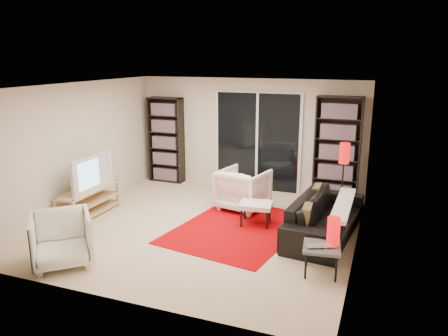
{
  "coord_description": "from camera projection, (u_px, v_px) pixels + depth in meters",
  "views": [
    {
      "loc": [
        2.81,
        -6.44,
        2.86
      ],
      "look_at": [
        0.25,
        0.3,
        1.0
      ],
      "focal_mm": 35.0,
      "sensor_mm": 36.0,
      "label": 1
    }
  ],
  "objects": [
    {
      "name": "floor",
      "position": [
        204.0,
        227.0,
        7.51
      ],
      "size": [
        5.0,
        5.0,
        0.0
      ],
      "primitive_type": "plane",
      "color": "beige",
      "rests_on": "ground"
    },
    {
      "name": "wall_back",
      "position": [
        249.0,
        134.0,
        9.47
      ],
      "size": [
        5.0,
        0.02,
        2.4
      ],
      "primitive_type": "cube",
      "color": "beige",
      "rests_on": "ground"
    },
    {
      "name": "wall_front",
      "position": [
        116.0,
        207.0,
        4.95
      ],
      "size": [
        5.0,
        0.02,
        2.4
      ],
      "primitive_type": "cube",
      "color": "beige",
      "rests_on": "ground"
    },
    {
      "name": "wall_left",
      "position": [
        79.0,
        148.0,
        8.07
      ],
      "size": [
        0.02,
        5.0,
        2.4
      ],
      "primitive_type": "cube",
      "color": "beige",
      "rests_on": "ground"
    },
    {
      "name": "wall_right",
      "position": [
        361.0,
        173.0,
        6.35
      ],
      "size": [
        0.02,
        5.0,
        2.4
      ],
      "primitive_type": "cube",
      "color": "beige",
      "rests_on": "ground"
    },
    {
      "name": "ceiling",
      "position": [
        203.0,
        86.0,
        6.91
      ],
      "size": [
        5.0,
        5.0,
        0.02
      ],
      "primitive_type": "cube",
      "color": "white",
      "rests_on": "wall_back"
    },
    {
      "name": "sliding_door",
      "position": [
        257.0,
        142.0,
        9.41
      ],
      "size": [
        1.92,
        0.08,
        2.16
      ],
      "color": "white",
      "rests_on": "ground"
    },
    {
      "name": "bookshelf_left",
      "position": [
        166.0,
        140.0,
        10.05
      ],
      "size": [
        0.8,
        0.3,
        1.95
      ],
      "color": "black",
      "rests_on": "ground"
    },
    {
      "name": "bookshelf_right",
      "position": [
        337.0,
        149.0,
        8.71
      ],
      "size": [
        0.9,
        0.3,
        2.1
      ],
      "color": "black",
      "rests_on": "ground"
    },
    {
      "name": "tv_stand",
      "position": [
        89.0,
        201.0,
        8.03
      ],
      "size": [
        0.44,
        1.37,
        0.5
      ],
      "color": "tan",
      "rests_on": "floor"
    },
    {
      "name": "tv",
      "position": [
        87.0,
        172.0,
        7.88
      ],
      "size": [
        0.16,
        1.1,
        0.63
      ],
      "primitive_type": "imported",
      "rotation": [
        0.0,
        0.0,
        1.56
      ],
      "color": "black",
      "rests_on": "tv_stand"
    },
    {
      "name": "rug",
      "position": [
        238.0,
        228.0,
        7.44
      ],
      "size": [
        2.24,
        2.78,
        0.01
      ],
      "primitive_type": "cube",
      "rotation": [
        0.0,
        0.0,
        -0.16
      ],
      "color": "#B20005",
      "rests_on": "floor"
    },
    {
      "name": "sofa",
      "position": [
        325.0,
        216.0,
        7.11
      ],
      "size": [
        1.09,
        2.29,
        0.65
      ],
      "primitive_type": "imported",
      "rotation": [
        0.0,
        0.0,
        1.47
      ],
      "color": "black",
      "rests_on": "floor"
    },
    {
      "name": "armchair_back",
      "position": [
        243.0,
        189.0,
        8.32
      ],
      "size": [
        0.99,
        1.01,
        0.78
      ],
      "primitive_type": "imported",
      "rotation": [
        0.0,
        0.0,
        2.93
      ],
      "color": "white",
      "rests_on": "floor"
    },
    {
      "name": "armchair_front",
      "position": [
        61.0,
        239.0,
        6.1
      ],
      "size": [
        1.14,
        1.14,
        0.74
      ],
      "primitive_type": "imported",
      "rotation": [
        0.0,
        0.0,
        0.74
      ],
      "color": "white",
      "rests_on": "floor"
    },
    {
      "name": "ottoman",
      "position": [
        256.0,
        206.0,
        7.53
      ],
      "size": [
        0.61,
        0.52,
        0.4
      ],
      "color": "white",
      "rests_on": "floor"
    },
    {
      "name": "side_table",
      "position": [
        322.0,
        249.0,
        5.83
      ],
      "size": [
        0.55,
        0.55,
        0.4
      ],
      "color": "#4F4F54",
      "rests_on": "floor"
    },
    {
      "name": "laptop",
      "position": [
        321.0,
        248.0,
        5.73
      ],
      "size": [
        0.42,
        0.36,
        0.03
      ],
      "primitive_type": "imported",
      "rotation": [
        0.0,
        0.0,
        0.43
      ],
      "color": "silver",
      "rests_on": "side_table"
    },
    {
      "name": "table_lamp",
      "position": [
        333.0,
        231.0,
        5.81
      ],
      "size": [
        0.17,
        0.17,
        0.39
      ],
      "primitive_type": "cylinder",
      "color": "red",
      "rests_on": "side_table"
    },
    {
      "name": "floor_lamp",
      "position": [
        344.0,
        161.0,
        7.78
      ],
      "size": [
        0.21,
        0.21,
        1.37
      ],
      "color": "black",
      "rests_on": "floor"
    }
  ]
}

